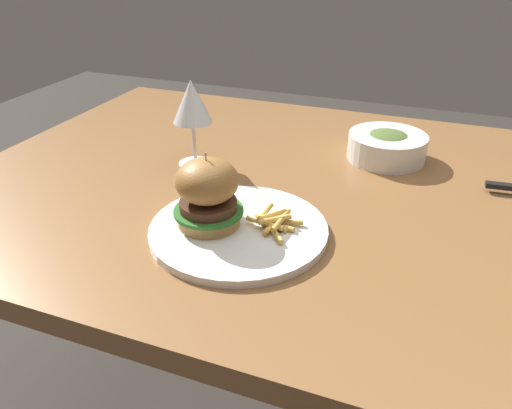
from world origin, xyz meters
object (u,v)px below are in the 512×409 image
at_px(main_plate, 239,230).
at_px(wine_glass, 192,104).
at_px(soup_bowl, 387,146).
at_px(burger_sandwich, 208,193).

bearing_deg(main_plate, wine_glass, 130.92).
height_order(main_plate, wine_glass, wine_glass).
relative_size(main_plate, soup_bowl, 1.76).
relative_size(burger_sandwich, wine_glass, 0.70).
bearing_deg(main_plate, soup_bowl, 65.30).
distance_m(main_plate, burger_sandwich, 0.08).
relative_size(main_plate, wine_glass, 1.62).
bearing_deg(soup_bowl, burger_sandwich, -119.61).
bearing_deg(burger_sandwich, wine_glass, 121.86).
distance_m(wine_glass, soup_bowl, 0.44).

